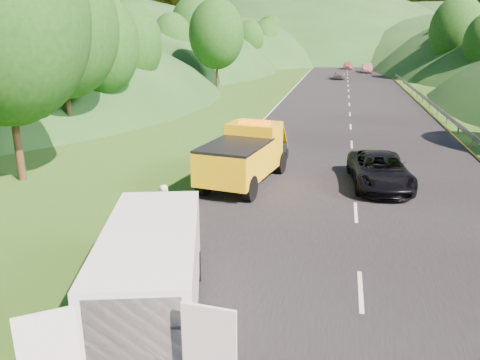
% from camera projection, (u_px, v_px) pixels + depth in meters
% --- Properties ---
extents(ground, '(320.00, 320.00, 0.00)m').
position_uv_depth(ground, '(263.00, 250.00, 15.14)').
color(ground, '#38661E').
rests_on(ground, ground).
extents(road_surface, '(14.00, 200.00, 0.02)m').
position_uv_depth(road_surface, '(349.00, 97.00, 51.86)').
color(road_surface, black).
rests_on(road_surface, ground).
extents(guardrail, '(0.06, 140.00, 1.52)m').
position_uv_depth(guardrail, '(404.00, 87.00, 62.07)').
color(guardrail, gray).
rests_on(guardrail, ground).
extents(tree_line_left, '(14.00, 140.00, 14.00)m').
position_uv_depth(tree_line_left, '(207.00, 78.00, 74.93)').
color(tree_line_left, '#235719').
rests_on(tree_line_left, ground).
extents(hills_backdrop, '(201.00, 288.60, 44.00)m').
position_uv_depth(hills_backdrop, '(358.00, 57.00, 139.53)').
color(hills_backdrop, '#2D5B23').
rests_on(hills_backdrop, ground).
extents(tow_truck, '(3.37, 6.77, 2.78)m').
position_uv_depth(tow_truck, '(245.00, 155.00, 21.55)').
color(tow_truck, black).
rests_on(tow_truck, ground).
extents(white_van, '(4.58, 7.21, 2.38)m').
position_uv_depth(white_van, '(153.00, 266.00, 11.22)').
color(white_van, black).
rests_on(white_van, ground).
extents(woman, '(0.64, 0.74, 1.69)m').
position_uv_depth(woman, '(167.00, 230.00, 16.65)').
color(woman, silver).
rests_on(woman, ground).
extents(child, '(0.63, 0.56, 1.07)m').
position_uv_depth(child, '(177.00, 244.00, 15.58)').
color(child, tan).
rests_on(child, ground).
extents(suitcase, '(0.37, 0.25, 0.55)m').
position_uv_depth(suitcase, '(137.00, 231.00, 15.87)').
color(suitcase, '#565340').
rests_on(suitcase, ground).
extents(spare_tire, '(0.70, 0.70, 0.20)m').
position_uv_depth(spare_tire, '(135.00, 359.00, 10.06)').
color(spare_tire, black).
rests_on(spare_tire, ground).
extents(passing_suv, '(2.98, 5.58, 1.49)m').
position_uv_depth(passing_suv, '(378.00, 186.00, 21.46)').
color(passing_suv, black).
rests_on(passing_suv, ground).
extents(dist_car_a, '(1.74, 4.33, 1.47)m').
position_uv_depth(dist_car_a, '(339.00, 79.00, 72.23)').
color(dist_car_a, '#49494E').
rests_on(dist_car_a, ground).
extents(dist_car_b, '(1.65, 4.74, 1.56)m').
position_uv_depth(dist_car_b, '(367.00, 73.00, 84.23)').
color(dist_car_b, brown).
rests_on(dist_car_b, ground).
extents(dist_car_c, '(1.88, 4.62, 1.34)m').
position_uv_depth(dist_car_c, '(348.00, 69.00, 92.57)').
color(dist_car_c, '#944A53').
rests_on(dist_car_c, ground).
extents(dist_car_d, '(1.74, 4.33, 1.47)m').
position_uv_depth(dist_car_d, '(345.00, 62.00, 118.26)').
color(dist_car_d, '#347E5A').
rests_on(dist_car_d, ground).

